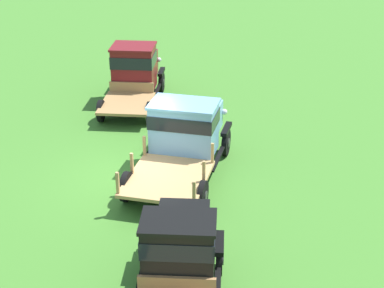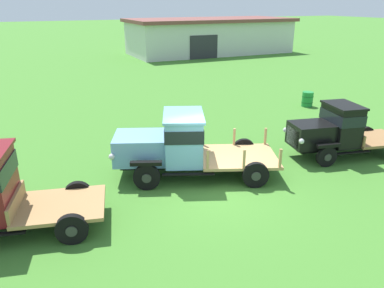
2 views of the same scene
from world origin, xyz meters
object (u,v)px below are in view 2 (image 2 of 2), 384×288
(vintage_truck_second_in_line, at_px, (177,143))
(oil_drum_beside_row, at_px, (307,99))
(farm_shed, at_px, (210,36))
(vintage_truck_midrow_center, at_px, (336,130))

(vintage_truck_second_in_line, distance_m, oil_drum_beside_row, 11.60)
(farm_shed, relative_size, vintage_truck_second_in_line, 3.15)
(farm_shed, xyz_separation_m, vintage_truck_second_in_line, (-16.26, -28.79, -0.81))
(farm_shed, distance_m, vintage_truck_second_in_line, 33.07)
(oil_drum_beside_row, bearing_deg, vintage_truck_second_in_line, -153.14)
(vintage_truck_midrow_center, relative_size, oil_drum_beside_row, 5.76)
(vintage_truck_midrow_center, height_order, oil_drum_beside_row, vintage_truck_midrow_center)
(vintage_truck_second_in_line, xyz_separation_m, oil_drum_beside_row, (10.33, 5.23, -0.73))
(farm_shed, height_order, vintage_truck_midrow_center, farm_shed)
(vintage_truck_midrow_center, bearing_deg, oil_drum_beside_row, 56.33)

